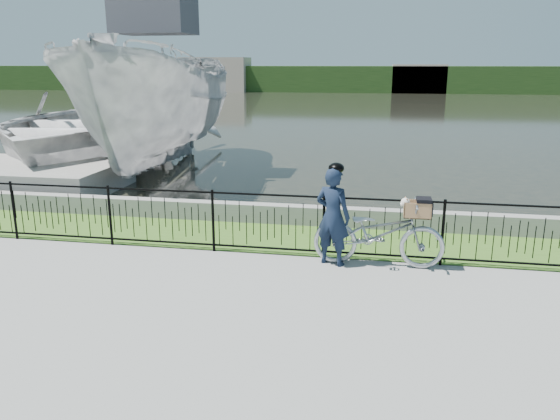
% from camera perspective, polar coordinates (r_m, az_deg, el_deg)
% --- Properties ---
extents(ground, '(120.00, 120.00, 0.00)m').
position_cam_1_polar(ground, '(8.38, -3.53, -8.27)').
color(ground, gray).
rests_on(ground, ground).
extents(grass_strip, '(60.00, 2.00, 0.01)m').
position_cam_1_polar(grass_strip, '(10.76, -0.23, -2.86)').
color(grass_strip, '#3C631F').
rests_on(grass_strip, ground).
extents(water, '(120.00, 120.00, 0.00)m').
position_cam_1_polar(water, '(40.64, 7.78, 10.27)').
color(water, black).
rests_on(water, ground).
extents(quay_wall, '(60.00, 0.30, 0.40)m').
position_cam_1_polar(quay_wall, '(11.65, 0.67, -0.45)').
color(quay_wall, gray).
rests_on(quay_wall, ground).
extents(fence, '(14.00, 0.06, 1.15)m').
position_cam_1_polar(fence, '(9.66, -1.33, -1.43)').
color(fence, black).
rests_on(fence, ground).
extents(far_treeline, '(120.00, 6.00, 3.00)m').
position_cam_1_polar(far_treeline, '(67.52, 8.99, 13.36)').
color(far_treeline, '#27441A').
rests_on(far_treeline, ground).
extents(far_building_left, '(8.00, 4.00, 4.00)m').
position_cam_1_polar(far_building_left, '(68.43, -6.75, 13.88)').
color(far_building_left, '#A89787').
rests_on(far_building_left, ground).
extents(far_building_right, '(6.00, 3.00, 3.20)m').
position_cam_1_polar(far_building_right, '(66.12, 14.29, 13.15)').
color(far_building_right, '#A89787').
rests_on(far_building_right, ground).
extents(bicycle_rig, '(2.17, 0.76, 1.22)m').
position_cam_1_polar(bicycle_rig, '(9.28, 10.31, -2.35)').
color(bicycle_rig, '#A8AEB4').
rests_on(bicycle_rig, ground).
extents(cyclist, '(0.71, 0.59, 1.75)m').
position_cam_1_polar(cyclist, '(9.16, 5.54, -0.52)').
color(cyclist, black).
rests_on(cyclist, ground).
extents(boat_near, '(4.88, 10.54, 5.74)m').
position_cam_1_polar(boat_near, '(17.20, -12.53, 10.59)').
color(boat_near, '#B5B5B5').
rests_on(boat_near, water).
extents(boat_far, '(10.11, 12.79, 2.39)m').
position_cam_1_polar(boat_far, '(20.32, -19.13, 8.27)').
color(boat_far, '#B5B5B5').
rests_on(boat_far, water).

